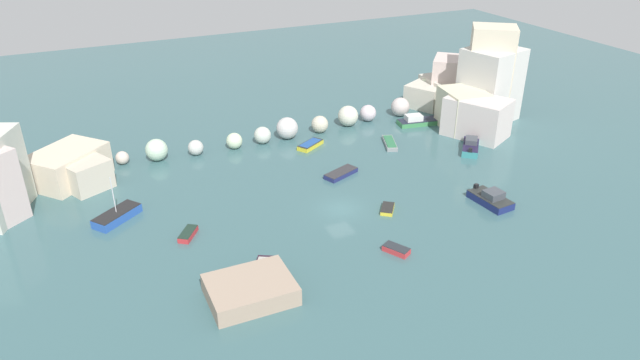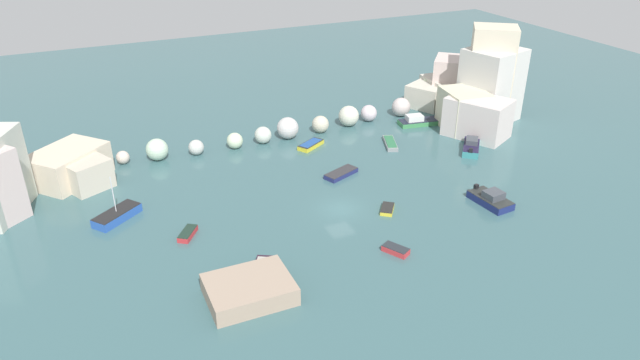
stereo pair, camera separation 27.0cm
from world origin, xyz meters
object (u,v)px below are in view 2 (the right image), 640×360
(moored_boat_8, at_px, (396,250))
(moored_boat_9, at_px, (311,145))
(moored_boat_5, at_px, (491,199))
(moored_boat_3, at_px, (387,209))
(moored_boat_2, at_px, (341,173))
(moored_boat_10, at_px, (262,272))
(moored_boat_0, at_px, (188,234))
(moored_boat_4, at_px, (471,146))
(channel_buoy, at_px, (309,148))
(moored_boat_1, at_px, (390,143))
(moored_boat_7, at_px, (117,215))
(moored_boat_6, at_px, (419,121))
(stone_dock, at_px, (249,289))

(moored_boat_8, height_order, moored_boat_9, moored_boat_9)
(moored_boat_5, relative_size, moored_boat_8, 1.84)
(moored_boat_8, bearing_deg, moored_boat_3, -53.25)
(moored_boat_2, distance_m, moored_boat_10, 20.00)
(moored_boat_0, bearing_deg, moored_boat_4, 132.64)
(moored_boat_3, bearing_deg, moored_boat_8, 12.54)
(moored_boat_0, distance_m, moored_boat_4, 36.63)
(channel_buoy, height_order, moored_boat_1, channel_buoy)
(moored_boat_9, bearing_deg, moored_boat_4, -58.77)
(moored_boat_0, relative_size, moored_boat_2, 0.62)
(moored_boat_3, bearing_deg, channel_buoy, -138.69)
(moored_boat_10, bearing_deg, moored_boat_0, 56.53)
(channel_buoy, bearing_deg, moored_boat_4, -24.80)
(moored_boat_3, bearing_deg, moored_boat_9, -140.73)
(channel_buoy, relative_size, moored_boat_10, 0.13)
(moored_boat_2, relative_size, moored_boat_7, 0.87)
(moored_boat_0, relative_size, moored_boat_6, 0.44)
(moored_boat_0, xyz_separation_m, moored_boat_8, (16.20, -10.43, 0.01))
(stone_dock, distance_m, moored_boat_0, 11.24)
(moored_boat_8, bearing_deg, channel_buoy, -33.14)
(moored_boat_1, bearing_deg, moored_boat_10, 150.23)
(moored_boat_7, distance_m, moored_boat_8, 27.22)
(moored_boat_4, bearing_deg, moored_boat_10, 153.18)
(moored_boat_2, xyz_separation_m, moored_boat_5, (11.03, -12.24, 0.30))
(moored_boat_2, distance_m, moored_boat_6, 19.14)
(moored_boat_9, bearing_deg, moored_boat_1, -52.19)
(moored_boat_1, distance_m, moored_boat_9, 10.02)
(moored_boat_4, distance_m, moored_boat_9, 19.83)
(moored_boat_0, relative_size, moored_boat_7, 0.54)
(moored_boat_6, bearing_deg, channel_buoy, 15.60)
(moored_boat_5, bearing_deg, moored_boat_8, -80.40)
(moored_boat_9, bearing_deg, moored_boat_6, -28.18)
(moored_boat_1, xyz_separation_m, moored_boat_4, (8.19, -5.62, 0.31))
(moored_boat_4, height_order, moored_boat_5, moored_boat_5)
(moored_boat_0, xyz_separation_m, moored_boat_10, (4.28, -8.57, 0.05))
(stone_dock, height_order, moored_boat_10, stone_dock)
(moored_boat_2, relative_size, moored_boat_8, 1.70)
(moored_boat_6, bearing_deg, moored_boat_2, 39.77)
(moored_boat_5, xyz_separation_m, moored_boat_6, (5.58, 21.75, -0.06))
(moored_boat_9, height_order, moored_boat_10, moored_boat_10)
(moored_boat_2, xyz_separation_m, moored_boat_3, (0.67, -9.06, -0.05))
(channel_buoy, relative_size, moored_boat_8, 0.23)
(moored_boat_6, bearing_deg, moored_boat_7, 22.29)
(moored_boat_7, xyz_separation_m, moored_boat_8, (21.76, -16.35, -0.17))
(moored_boat_7, bearing_deg, moored_boat_3, -57.96)
(channel_buoy, xyz_separation_m, moored_boat_9, (0.58, 0.89, 0.02))
(moored_boat_1, bearing_deg, moored_boat_5, -153.13)
(moored_boat_3, bearing_deg, moored_boat_6, 176.86)
(moored_boat_1, bearing_deg, moored_boat_6, -36.51)
(moored_boat_6, relative_size, moored_boat_10, 1.41)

